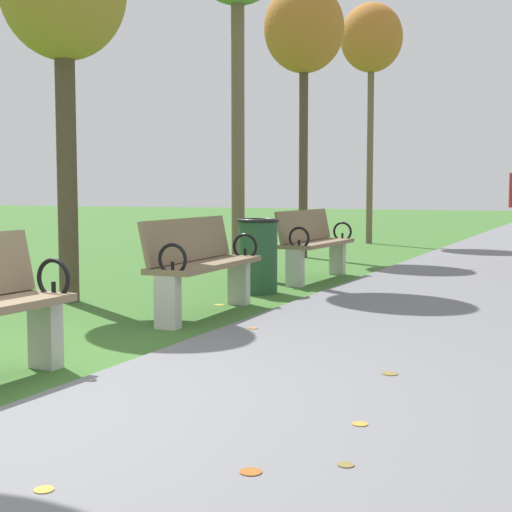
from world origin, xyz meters
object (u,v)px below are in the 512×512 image
(tree_4, at_px, (304,32))
(tree_5, at_px, (371,41))
(park_bench_2, at_px, (201,263))
(park_bench_3, at_px, (314,242))
(trash_bin, at_px, (258,256))

(tree_4, relative_size, tree_5, 0.91)
(park_bench_2, relative_size, park_bench_3, 1.00)
(tree_5, bearing_deg, park_bench_2, -82.96)
(park_bench_2, bearing_deg, park_bench_3, 90.00)
(park_bench_2, distance_m, park_bench_3, 3.03)
(park_bench_2, distance_m, tree_5, 10.59)
(park_bench_3, bearing_deg, tree_4, 113.29)
(park_bench_2, height_order, park_bench_3, same)
(trash_bin, bearing_deg, park_bench_2, -84.74)
(park_bench_3, relative_size, trash_bin, 1.92)
(park_bench_3, distance_m, tree_4, 4.68)
(tree_4, bearing_deg, park_bench_3, -66.71)
(park_bench_2, xyz_separation_m, park_bench_3, (-0.00, 3.03, 0.00))
(tree_5, bearing_deg, tree_4, -91.47)
(park_bench_2, height_order, tree_4, tree_4)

